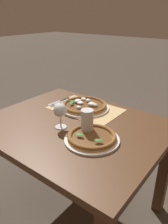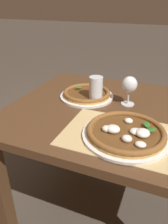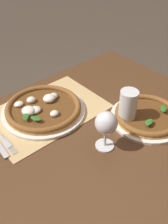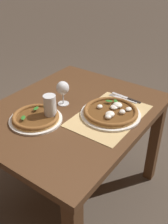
{
  "view_description": "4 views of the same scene",
  "coord_description": "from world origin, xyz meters",
  "px_view_note": "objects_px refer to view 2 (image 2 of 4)",
  "views": [
    {
      "loc": [
        -0.8,
        0.92,
        1.38
      ],
      "look_at": [
        -0.04,
        -0.06,
        0.81
      ],
      "focal_mm": 35.0,
      "sensor_mm": 36.0,
      "label": 1
    },
    {
      "loc": [
        0.21,
        -0.98,
        1.24
      ],
      "look_at": [
        -0.12,
        -0.17,
        0.79
      ],
      "focal_mm": 35.0,
      "sensor_mm": 36.0,
      "label": 2
    },
    {
      "loc": [
        0.53,
        0.54,
        1.45
      ],
      "look_at": [
        0.0,
        -0.06,
        0.8
      ],
      "focal_mm": 42.0,
      "sensor_mm": 36.0,
      "label": 3
    },
    {
      "loc": [
        -1.06,
        -0.86,
        1.57
      ],
      "look_at": [
        -0.09,
        -0.16,
        0.83
      ],
      "focal_mm": 42.0,
      "sensor_mm": 36.0,
      "label": 4
    }
  ],
  "objects_px": {
    "pizza_far": "(87,94)",
    "wine_glass": "(129,86)",
    "pint_glass": "(96,91)",
    "pizza_near": "(126,132)"
  },
  "relations": [
    {
      "from": "pizza_far",
      "to": "pint_glass",
      "type": "xyz_separation_m",
      "value": [
        0.07,
        -0.05,
        0.05
      ]
    },
    {
      "from": "pizza_near",
      "to": "pint_glass",
      "type": "relative_size",
      "value": 2.44
    },
    {
      "from": "pizza_far",
      "to": "pint_glass",
      "type": "height_order",
      "value": "pint_glass"
    },
    {
      "from": "pizza_near",
      "to": "pizza_far",
      "type": "relative_size",
      "value": 1.17
    },
    {
      "from": "pizza_far",
      "to": "wine_glass",
      "type": "distance_m",
      "value": 0.25
    },
    {
      "from": "pizza_far",
      "to": "pizza_near",
      "type": "bearing_deg",
      "value": -47.12
    },
    {
      "from": "pizza_far",
      "to": "wine_glass",
      "type": "height_order",
      "value": "wine_glass"
    },
    {
      "from": "wine_glass",
      "to": "pizza_far",
      "type": "bearing_deg",
      "value": 178.28
    },
    {
      "from": "wine_glass",
      "to": "pint_glass",
      "type": "bearing_deg",
      "value": -165.58
    },
    {
      "from": "pizza_far",
      "to": "pint_glass",
      "type": "relative_size",
      "value": 2.08
    }
  ]
}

